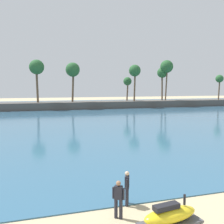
# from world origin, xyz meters

# --- Properties ---
(sea) EXTENTS (220.00, 93.76, 0.06)m
(sea) POSITION_xyz_m (0.00, 55.01, 0.03)
(sea) COLOR #33607F
(sea) RESTS_ON ground
(palm_headland) EXTENTS (118.93, 6.00, 13.38)m
(palm_headland) POSITION_xyz_m (-3.80, 61.94, 3.31)
(palm_headland) COLOR #514C47
(palm_headland) RESTS_ON ground
(watercraft_on_trailer) EXTENTS (2.71, 1.38, 1.28)m
(watercraft_on_trailer) POSITION_xyz_m (0.08, 5.82, 0.52)
(watercraft_on_trailer) COLOR #4C4C51
(watercraft_on_trailer) RESTS_ON ground
(person_rigging_by_gear) EXTENTS (0.47, 0.36, 1.67)m
(person_rigging_by_gear) POSITION_xyz_m (-1.64, 7.17, 0.89)
(person_rigging_by_gear) COLOR #23232D
(person_rigging_by_gear) RESTS_ON ground
(person_at_waterline) EXTENTS (0.32, 0.51, 1.67)m
(person_at_waterline) POSITION_xyz_m (-0.87, 8.22, 0.89)
(person_at_waterline) COLOR #23232D
(person_at_waterline) RESTS_ON ground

